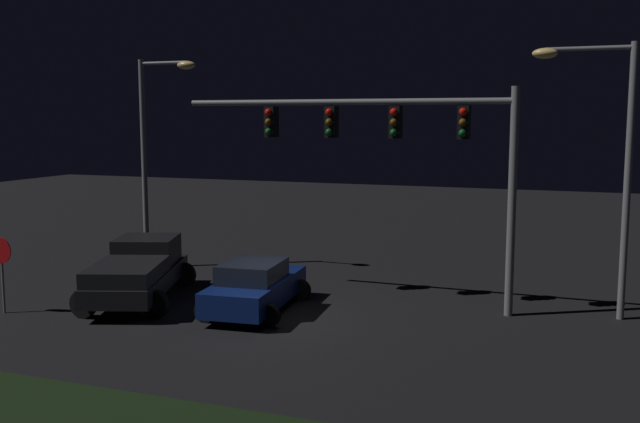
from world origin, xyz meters
The scene contains 7 objects.
ground_plane centered at (0.00, 0.00, 0.00)m, with size 80.00×80.00×0.00m, color black.
pickup_truck centered at (-4.59, 0.35, 1.00)m, with size 4.03×5.76×1.80m.
car_sedan centered at (-0.62, 0.36, 0.74)m, with size 2.75×4.55×1.51m.
traffic_signal_gantry centered at (3.03, 2.48, 5.03)m, with size 10.32×0.56×6.50m.
street_lamp_left centered at (-6.69, 4.58, 4.89)m, with size 2.35×0.44×7.74m.
street_lamp_right centered at (8.81, 3.21, 4.88)m, with size 2.76×0.44×7.67m.
stop_sign centered at (-7.36, -2.39, 1.56)m, with size 0.76×0.08×2.23m.
Camera 1 is at (8.40, -18.31, 5.65)m, focal length 40.59 mm.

